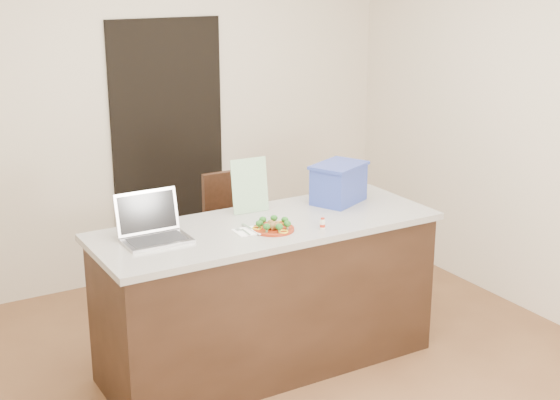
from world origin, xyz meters
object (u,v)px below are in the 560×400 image
plate (273,229)px  napkin (247,231)px  island (267,295)px  yogurt_bottle (323,224)px  laptop (152,226)px  blue_box (339,183)px  chair (242,237)px

plate → napkin: size_ratio=1.70×
island → yogurt_bottle: 0.59m
island → laptop: bearing=172.2°
yogurt_bottle → blue_box: bearing=46.0°
plate → chair: size_ratio=0.23×
blue_box → plate: bearing=178.0°
blue_box → napkin: bearing=170.7°
napkin → laptop: bearing=161.3°
chair → island: bearing=-105.1°
yogurt_bottle → laptop: size_ratio=0.19×
island → laptop: 0.86m
yogurt_bottle → laptop: bearing=159.1°
napkin → laptop: (-0.51, 0.17, 0.07)m
island → blue_box: (0.60, 0.14, 0.59)m
island → chair: (0.18, 0.68, 0.13)m
island → blue_box: blue_box is taller
blue_box → chair: bearing=102.9°
napkin → island: bearing=24.5°
plate → island: bearing=77.4°
napkin → laptop: size_ratio=0.39×
island → yogurt_bottle: bearing=-48.1°
plate → blue_box: bearing=23.0°
napkin → yogurt_bottle: bearing=-23.6°
plate → napkin: bearing=160.2°
blue_box → chair: blue_box is taller
island → chair: 0.71m
napkin → chair: chair is taller
blue_box → chair: size_ratio=0.41×
napkin → yogurt_bottle: 0.43m
island → chair: size_ratio=1.99×
island → plate: 0.49m
island → yogurt_bottle: (0.23, -0.25, 0.49)m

